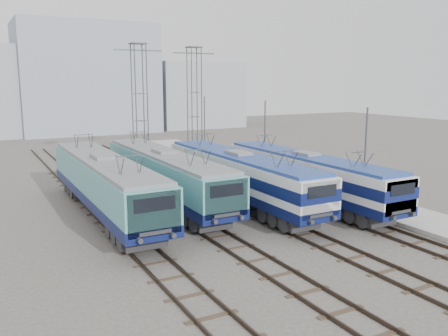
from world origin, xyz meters
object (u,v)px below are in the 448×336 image
at_px(locomotive_far_right, 307,173).
at_px(safety_cone, 393,210).
at_px(mast_front, 365,161).
at_px(mast_rear, 205,129).
at_px(locomotive_center_right, 240,174).
at_px(catenary_tower_east, 195,101).
at_px(mast_mid, 265,141).
at_px(locomotive_far_left, 105,182).
at_px(locomotive_center_left, 166,174).
at_px(catenary_tower_west, 140,103).

xyz_separation_m(locomotive_far_right, safety_cone, (2.38, -5.76, -1.61)).
bearing_deg(locomotive_far_right, mast_front, -63.07).
bearing_deg(mast_rear, locomotive_center_right, -108.86).
relative_size(catenary_tower_east, mast_mid, 1.71).
height_order(locomotive_far_left, locomotive_center_left, locomotive_far_left).
distance_m(locomotive_far_right, mast_mid, 8.66).
relative_size(catenary_tower_west, mast_rear, 1.71).
xyz_separation_m(mast_front, mast_rear, (0.00, 24.00, 0.00)).
height_order(catenary_tower_west, mast_rear, catenary_tower_west).
height_order(catenary_tower_west, safety_cone, catenary_tower_west).
bearing_deg(catenary_tower_east, locomotive_center_left, -121.98).
distance_m(locomotive_far_right, mast_rear, 20.48).
bearing_deg(mast_mid, locomotive_far_left, -162.16).
bearing_deg(mast_rear, mast_mid, -90.00).
xyz_separation_m(locomotive_center_right, catenary_tower_east, (4.25, 16.59, 4.36)).
bearing_deg(mast_mid, catenary_tower_west, 137.07).
bearing_deg(catenary_tower_west, mast_mid, -42.93).
distance_m(locomotive_center_left, locomotive_center_right, 5.19).
bearing_deg(locomotive_far_right, locomotive_center_left, 154.22).
relative_size(catenary_tower_west, safety_cone, 20.36).
distance_m(locomotive_center_right, mast_mid, 9.23).
xyz_separation_m(catenary_tower_east, mast_rear, (2.10, 2.00, -3.14)).
xyz_separation_m(locomotive_far_left, mast_mid, (15.35, 4.94, 1.17)).
relative_size(locomotive_far_left, catenary_tower_west, 1.56).
height_order(locomotive_center_right, catenary_tower_east, catenary_tower_east).
xyz_separation_m(catenary_tower_west, mast_mid, (8.60, -8.00, -3.14)).
xyz_separation_m(locomotive_far_right, catenary_tower_east, (-0.25, 18.36, 4.43)).
bearing_deg(locomotive_center_right, locomotive_far_right, -21.47).
distance_m(mast_mid, safety_cone, 14.43).
relative_size(locomotive_center_left, locomotive_far_right, 1.06).
distance_m(catenary_tower_west, catenary_tower_east, 6.80).
xyz_separation_m(locomotive_far_left, locomotive_center_left, (4.50, 0.93, -0.05)).
distance_m(locomotive_center_right, locomotive_far_right, 4.84).
distance_m(locomotive_center_right, mast_rear, 19.68).
height_order(locomotive_far_right, safety_cone, locomotive_far_right).
relative_size(locomotive_center_right, mast_front, 2.55).
relative_size(locomotive_center_right, safety_cone, 30.35).
relative_size(locomotive_far_right, safety_cone, 29.25).
bearing_deg(mast_front, safety_cone, -76.04).
bearing_deg(locomotive_center_left, safety_cone, -41.63).
distance_m(locomotive_center_left, mast_rear, 19.38).
height_order(locomotive_center_left, catenary_tower_east, catenary_tower_east).
xyz_separation_m(locomotive_far_left, catenary_tower_west, (6.75, 12.94, 4.31)).
xyz_separation_m(mast_rear, safety_cone, (0.53, -26.12, -2.91)).
relative_size(locomotive_center_right, mast_rear, 2.55).
bearing_deg(locomotive_far_left, locomotive_center_left, 11.65).
bearing_deg(catenary_tower_east, mast_mid, -78.14).
height_order(catenary_tower_east, mast_rear, catenary_tower_east).
xyz_separation_m(locomotive_center_right, safety_cone, (6.88, -7.53, -1.69)).
relative_size(catenary_tower_west, mast_mid, 1.71).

